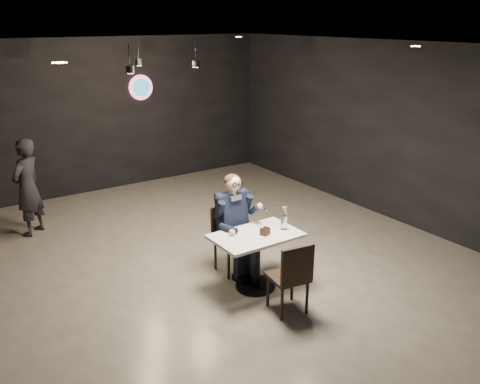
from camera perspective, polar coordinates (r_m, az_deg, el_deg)
floor at (r=7.06m, az=-1.44°, el=-9.21°), size 9.00×9.00×0.00m
wall_sign at (r=10.65m, az=-11.08°, el=11.45°), size 0.50×0.06×0.50m
pendant_lights at (r=8.00m, az=-9.65°, el=15.47°), size 1.40×1.20×0.36m
main_table at (r=6.58m, az=1.77°, el=-7.76°), size 1.10×0.70×0.75m
chair_far at (r=6.95m, az=-0.87°, el=-5.44°), size 0.42×0.46×0.92m
chair_near at (r=6.08m, az=5.40°, el=-9.30°), size 0.48×0.52×0.92m
seated_man at (r=6.85m, az=-0.88°, el=-3.46°), size 0.60×0.80×1.44m
dessert_plate at (r=6.38m, az=2.25°, el=-4.86°), size 0.23×0.23×0.01m
cake_slice at (r=6.37m, az=2.82°, el=-4.46°), size 0.14×0.12×0.08m
mint_leaf at (r=6.35m, az=2.93°, el=-4.14°), size 0.07×0.04×0.01m
sundae_glass at (r=6.56m, az=4.92°, el=-3.43°), size 0.08×0.08×0.18m
wafer_cone at (r=6.50m, az=5.15°, el=-2.20°), size 0.08×0.08×0.13m
passerby at (r=8.72m, az=-22.75°, el=0.48°), size 0.68×0.66×1.58m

